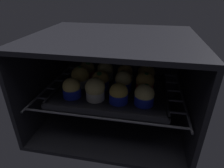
{
  "coord_description": "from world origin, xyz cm",
  "views": [
    {
      "loc": [
        12.26,
        -43.63,
        50.61
      ],
      "look_at": [
        0.0,
        20.15,
        17.2
      ],
      "focal_mm": 30.22,
      "sensor_mm": 36.0,
      "label": 1
    }
  ],
  "objects": [
    {
      "name": "muffin_row2_col1",
      "position": [
        -4.55,
        28.69,
        18.82
      ],
      "size": [
        6.75,
        6.75,
        7.86
      ],
      "color": "silver",
      "rests_on": "baking_tray"
    },
    {
      "name": "muffin_row0_col2",
      "position": [
        4.0,
        11.26,
        18.26
      ],
      "size": [
        6.57,
        6.57,
        7.03
      ],
      "color": "#1928B7",
      "rests_on": "baking_tray"
    },
    {
      "name": "oven_cavity",
      "position": [
        0.0,
        26.25,
        17.0
      ],
      "size": [
        59.0,
        47.0,
        37.0
      ],
      "color": "black",
      "rests_on": "ground"
    },
    {
      "name": "muffin_row2_col3",
      "position": [
        12.73,
        28.93,
        18.55
      ],
      "size": [
        7.05,
        7.05,
        7.51
      ],
      "color": "#7A238C",
      "rests_on": "baking_tray"
    },
    {
      "name": "muffin_row0_col3",
      "position": [
        12.64,
        11.48,
        18.52
      ],
      "size": [
        6.65,
        6.65,
        7.46
      ],
      "color": "#1928B7",
      "rests_on": "baking_tray"
    },
    {
      "name": "baking_tray",
      "position": [
        0.0,
        20.15,
        14.67
      ],
      "size": [
        41.85,
        33.36,
        2.2
      ],
      "color": "black",
      "rests_on": "oven_rack"
    },
    {
      "name": "muffin_row0_col0",
      "position": [
        -13.08,
        11.7,
        18.4
      ],
      "size": [
        6.57,
        6.57,
        7.23
      ],
      "color": "#1928B7",
      "rests_on": "baking_tray"
    },
    {
      "name": "oven_rack",
      "position": [
        0.0,
        22.0,
        13.6
      ],
      "size": [
        54.8,
        42.0,
        0.8
      ],
      "color": "#51515B",
      "rests_on": "oven_cavity"
    },
    {
      "name": "muffin_row2_col0",
      "position": [
        -12.55,
        28.37,
        18.68
      ],
      "size": [
        6.57,
        6.57,
        7.74
      ],
      "color": "red",
      "rests_on": "baking_tray"
    },
    {
      "name": "muffin_row2_col2",
      "position": [
        3.98,
        28.43,
        18.32
      ],
      "size": [
        6.57,
        6.57,
        7.12
      ],
      "color": "silver",
      "rests_on": "baking_tray"
    },
    {
      "name": "muffin_row1_col0",
      "position": [
        -12.79,
        20.51,
        18.97
      ],
      "size": [
        7.18,
        7.18,
        8.44
      ],
      "color": "silver",
      "rests_on": "baking_tray"
    },
    {
      "name": "muffin_row1_col2",
      "position": [
        4.37,
        20.25,
        18.71
      ],
      "size": [
        6.57,
        6.57,
        7.67
      ],
      "color": "#1928B7",
      "rests_on": "baking_tray"
    },
    {
      "name": "muffin_row1_col1",
      "position": [
        -4.49,
        19.88,
        18.49
      ],
      "size": [
        6.68,
        6.68,
        7.42
      ],
      "color": "#1928B7",
      "rests_on": "baking_tray"
    },
    {
      "name": "muffin_row0_col1",
      "position": [
        -4.32,
        11.58,
        18.98
      ],
      "size": [
        6.99,
        6.99,
        8.1
      ],
      "color": "silver",
      "rests_on": "baking_tray"
    },
    {
      "name": "muffin_row1_col3",
      "position": [
        12.51,
        20.23,
        18.97
      ],
      "size": [
        6.88,
        6.88,
        8.11
      ],
      "color": "red",
      "rests_on": "baking_tray"
    }
  ]
}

